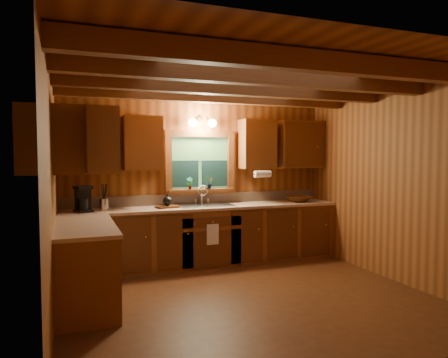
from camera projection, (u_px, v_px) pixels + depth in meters
name	position (u px, v px, depth m)	size (l,w,h in m)	color
room	(248.00, 187.00, 4.81)	(4.20, 4.20, 4.20)	#4B2712
ceiling_beams	(249.00, 83.00, 4.74)	(4.20, 2.54, 0.18)	brown
base_cabinets	(179.00, 243.00, 5.89)	(4.20, 2.22, 0.86)	brown
countertop	(180.00, 211.00, 5.88)	(4.20, 2.24, 0.04)	tan
backsplash	(200.00, 199.00, 6.59)	(4.20, 0.02, 0.16)	tan
dishwasher_panel	(112.00, 259.00, 4.98)	(0.02, 0.60, 0.80)	white
upper_cabinets	(171.00, 143.00, 5.91)	(4.19, 1.77, 0.78)	brown
window	(200.00, 164.00, 6.54)	(1.12, 0.08, 1.00)	brown
window_sill	(201.00, 190.00, 6.52)	(1.06, 0.14, 0.04)	brown
wall_sconce	(202.00, 123.00, 6.39)	(0.45, 0.21, 0.17)	black
paper_towel_roll	(262.00, 174.00, 6.56)	(0.11, 0.11, 0.27)	white
dish_towel	(213.00, 234.00, 6.04)	(0.18, 0.01, 0.30)	white
sink	(205.00, 209.00, 6.34)	(0.82, 0.48, 0.43)	silver
coffee_maker	(83.00, 199.00, 5.65)	(0.20, 0.26, 0.36)	black
utensil_crock	(104.00, 204.00, 5.83)	(0.13, 0.13, 0.37)	silver
cutting_board	(167.00, 207.00, 6.09)	(0.30, 0.22, 0.03)	#4F2811
teakettle	(167.00, 201.00, 6.09)	(0.14, 0.14, 0.17)	black
wicker_basket	(298.00, 199.00, 6.82)	(0.40, 0.40, 0.10)	#48230C
potted_plant_left	(190.00, 183.00, 6.42)	(0.10, 0.07, 0.19)	#4F2811
potted_plant_right	(210.00, 183.00, 6.53)	(0.10, 0.08, 0.18)	#4F2811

